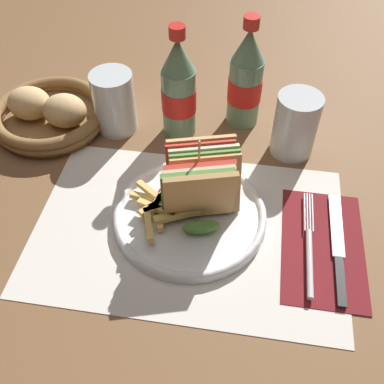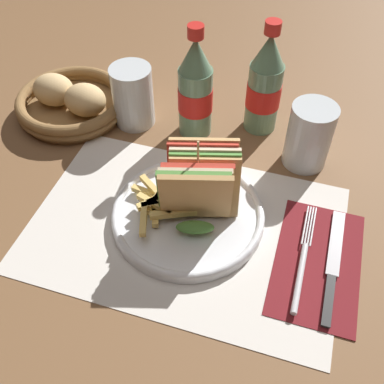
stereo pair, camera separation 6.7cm
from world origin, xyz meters
name	(u,v)px [view 1 (the left image)]	position (x,y,z in m)	size (l,w,h in m)	color
ground_plane	(198,214)	(0.00, 0.00, 0.00)	(4.00, 4.00, 0.00)	brown
placemat	(189,229)	(-0.01, -0.03, 0.00)	(0.46, 0.31, 0.00)	silver
plate_main	(190,215)	(-0.01, -0.01, 0.01)	(0.23, 0.23, 0.02)	white
club_sandwich	(201,185)	(0.00, 0.00, 0.07)	(0.12, 0.12, 0.13)	tan
fries_pile	(159,207)	(-0.06, -0.02, 0.03)	(0.11, 0.12, 0.02)	#E5C166
ketchup_blob	(169,193)	(-0.05, 0.01, 0.03)	(0.04, 0.03, 0.01)	maroon
napkin	(323,246)	(0.19, -0.03, 0.00)	(0.12, 0.21, 0.00)	maroon
fork	(309,252)	(0.17, -0.05, 0.01)	(0.02, 0.19, 0.01)	silver
knife	(338,247)	(0.21, -0.03, 0.01)	(0.02, 0.20, 0.00)	black
coke_bottle_near	(179,91)	(-0.06, 0.19, 0.09)	(0.06, 0.06, 0.21)	slate
coke_bottle_far	(246,80)	(0.05, 0.24, 0.09)	(0.06, 0.06, 0.21)	slate
glass_near	(295,128)	(0.14, 0.17, 0.05)	(0.07, 0.07, 0.11)	silver
glass_far	(115,106)	(-0.18, 0.18, 0.05)	(0.07, 0.07, 0.11)	silver
bread_basket	(49,113)	(-0.30, 0.17, 0.03)	(0.21, 0.21, 0.07)	olive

